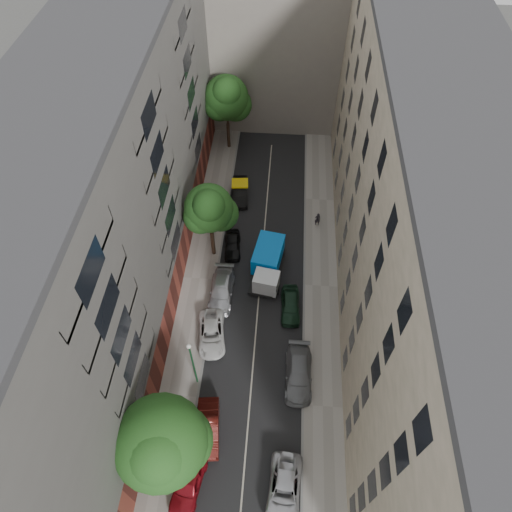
# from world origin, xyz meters

# --- Properties ---
(ground) EXTENTS (120.00, 120.00, 0.00)m
(ground) POSITION_xyz_m (0.00, 0.00, 0.00)
(ground) COLOR #4C4C49
(ground) RESTS_ON ground
(road_surface) EXTENTS (8.00, 44.00, 0.02)m
(road_surface) POSITION_xyz_m (0.00, 0.00, 0.01)
(road_surface) COLOR black
(road_surface) RESTS_ON ground
(sidewalk_left) EXTENTS (3.00, 44.00, 0.15)m
(sidewalk_left) POSITION_xyz_m (-5.50, 0.00, 0.07)
(sidewalk_left) COLOR gray
(sidewalk_left) RESTS_ON ground
(sidewalk_right) EXTENTS (3.00, 44.00, 0.15)m
(sidewalk_right) POSITION_xyz_m (5.50, 0.00, 0.07)
(sidewalk_right) COLOR gray
(sidewalk_right) RESTS_ON ground
(building_left) EXTENTS (8.00, 44.00, 20.00)m
(building_left) POSITION_xyz_m (-11.00, 0.00, 10.00)
(building_left) COLOR #514F4C
(building_left) RESTS_ON ground
(building_right) EXTENTS (8.00, 44.00, 20.00)m
(building_right) POSITION_xyz_m (11.00, 0.00, 10.00)
(building_right) COLOR beige
(building_right) RESTS_ON ground
(building_endcap) EXTENTS (18.00, 12.00, 18.00)m
(building_endcap) POSITION_xyz_m (0.00, 28.00, 9.00)
(building_endcap) COLOR gray
(building_endcap) RESTS_ON ground
(tarp_truck) EXTENTS (3.16, 6.07, 2.65)m
(tarp_truck) POSITION_xyz_m (0.60, 1.17, 1.46)
(tarp_truck) COLOR black
(tarp_truck) RESTS_ON ground
(car_left_0) EXTENTS (2.41, 4.55, 1.48)m
(car_left_0) POSITION_xyz_m (-3.60, -17.00, 0.74)
(car_left_0) COLOR maroon
(car_left_0) RESTS_ON ground
(car_left_1) EXTENTS (2.01, 4.49, 1.43)m
(car_left_1) POSITION_xyz_m (-2.80, -13.40, 0.71)
(car_left_1) COLOR #49120E
(car_left_1) RESTS_ON ground
(car_left_2) EXTENTS (2.80, 4.87, 1.28)m
(car_left_2) POSITION_xyz_m (-3.60, -5.80, 0.64)
(car_left_2) COLOR silver
(car_left_2) RESTS_ON ground
(car_left_3) EXTENTS (2.08, 5.00, 1.44)m
(car_left_3) POSITION_xyz_m (-3.28, -1.52, 0.72)
(car_left_3) COLOR silver
(car_left_3) RESTS_ON ground
(car_left_4) EXTENTS (1.84, 3.85, 1.27)m
(car_left_4) POSITION_xyz_m (-2.90, 3.78, 0.63)
(car_left_4) COLOR black
(car_left_4) RESTS_ON ground
(car_left_5) EXTENTS (1.94, 4.51, 1.45)m
(car_left_5) POSITION_xyz_m (-2.85, 11.00, 0.72)
(car_left_5) COLOR black
(car_left_5) RESTS_ON ground
(car_right_0) EXTENTS (2.49, 4.87, 1.32)m
(car_right_0) POSITION_xyz_m (2.80, -17.00, 0.66)
(car_right_0) COLOR #BABBC0
(car_right_0) RESTS_ON ground
(car_right_1) EXTENTS (2.06, 5.04, 1.46)m
(car_right_1) POSITION_xyz_m (3.60, -8.80, 0.73)
(car_right_1) COLOR slate
(car_right_1) RESTS_ON ground
(car_right_2) EXTENTS (1.78, 4.09, 1.37)m
(car_right_2) POSITION_xyz_m (2.80, -2.60, 0.69)
(car_right_2) COLOR black
(car_right_2) RESTS_ON ground
(tree_near) EXTENTS (5.96, 5.79, 8.29)m
(tree_near) POSITION_xyz_m (-4.84, -16.04, 5.40)
(tree_near) COLOR #382619
(tree_near) RESTS_ON sidewalk_left
(tree_mid) EXTENTS (4.67, 4.30, 8.55)m
(tree_mid) POSITION_xyz_m (-4.50, 2.94, 6.05)
(tree_mid) COLOR #382619
(tree_mid) RESTS_ON sidewalk_left
(tree_far) EXTENTS (5.07, 4.76, 9.07)m
(tree_far) POSITION_xyz_m (-4.85, 18.94, 6.34)
(tree_far) COLOR #382619
(tree_far) RESTS_ON sidewalk_left
(lamp_post) EXTENTS (0.36, 0.36, 6.07)m
(lamp_post) POSITION_xyz_m (-4.20, -9.77, 3.92)
(lamp_post) COLOR #17532A
(lamp_post) RESTS_ON sidewalk_left
(pedestrian) EXTENTS (0.59, 0.42, 1.54)m
(pedestrian) POSITION_xyz_m (5.19, 7.45, 0.92)
(pedestrian) COLOR black
(pedestrian) RESTS_ON sidewalk_right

